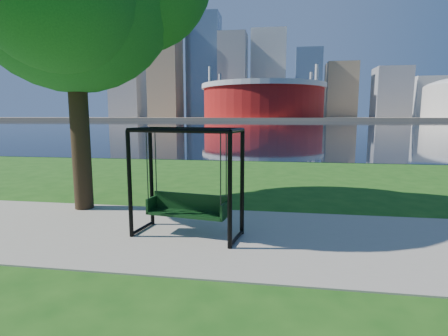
# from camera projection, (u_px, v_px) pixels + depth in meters

# --- Properties ---
(ground) EXTENTS (900.00, 900.00, 0.00)m
(ground) POSITION_uv_depth(u_px,v_px,m) (221.00, 229.00, 7.76)
(ground) COLOR #1E5114
(ground) RESTS_ON ground
(path) EXTENTS (120.00, 4.00, 0.03)m
(path) POSITION_uv_depth(u_px,v_px,m) (217.00, 236.00, 7.27)
(path) COLOR #9E937F
(path) RESTS_ON ground
(river) EXTENTS (900.00, 180.00, 0.02)m
(river) POSITION_uv_depth(u_px,v_px,m) (275.00, 125.00, 107.46)
(river) COLOR black
(river) RESTS_ON ground
(far_bank) EXTENTS (900.00, 228.00, 2.00)m
(far_bank) POSITION_uv_depth(u_px,v_px,m) (278.00, 119.00, 306.71)
(far_bank) COLOR #937F60
(far_bank) RESTS_ON ground
(stadium) EXTENTS (83.00, 83.00, 32.00)m
(stadium) POSITION_uv_depth(u_px,v_px,m) (263.00, 99.00, 236.93)
(stadium) COLOR maroon
(stadium) RESTS_ON far_bank
(skyline) EXTENTS (392.00, 66.00, 96.50)m
(skyline) POSITION_uv_depth(u_px,v_px,m) (274.00, 80.00, 315.39)
(skyline) COLOR gray
(skyline) RESTS_ON far_bank
(swing) EXTENTS (2.32, 1.29, 2.25)m
(swing) POSITION_uv_depth(u_px,v_px,m) (187.00, 185.00, 7.14)
(swing) COLOR black
(swing) RESTS_ON ground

